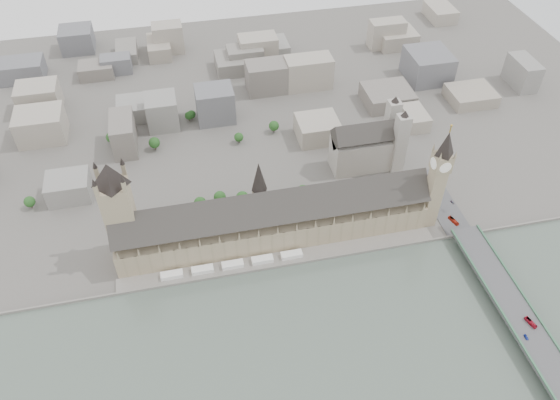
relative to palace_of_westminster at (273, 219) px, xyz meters
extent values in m
plane|color=#595651|center=(0.00, -19.70, -22.71)|extent=(900.00, 900.00, 0.00)
cube|color=slate|center=(0.00, -34.70, -21.21)|extent=(600.00, 1.50, 3.00)
cube|color=slate|center=(0.00, -27.20, -21.71)|extent=(270.00, 15.00, 2.00)
cube|color=white|center=(-90.00, -26.70, -18.71)|extent=(18.00, 7.00, 4.00)
cube|color=white|center=(-65.00, -26.70, -18.71)|extent=(18.00, 7.00, 4.00)
cube|color=white|center=(-40.00, -26.70, -18.71)|extent=(18.00, 7.00, 4.00)
cube|color=white|center=(-15.00, -26.70, -18.71)|extent=(18.00, 7.00, 4.00)
cube|color=white|center=(10.00, -26.70, -18.71)|extent=(18.00, 7.00, 4.00)
cube|color=gray|center=(0.00, 0.30, -10.21)|extent=(265.00, 40.00, 25.00)
cube|color=#312D2B|center=(0.00, 0.30, 12.37)|extent=(265.00, 40.73, 40.73)
cube|color=gray|center=(138.00, -11.70, 8.29)|extent=(12.00, 12.00, 62.00)
cube|color=gray|center=(138.00, -11.70, 47.29)|extent=(14.00, 14.00, 16.00)
cylinder|color=white|center=(145.20, -11.70, 47.29)|extent=(0.60, 10.00, 10.00)
cylinder|color=white|center=(130.80, -11.70, 47.29)|extent=(0.60, 10.00, 10.00)
cylinder|color=white|center=(138.00, -4.50, 47.29)|extent=(10.00, 0.60, 10.00)
cylinder|color=white|center=(138.00, -18.90, 47.29)|extent=(10.00, 0.60, 10.00)
cone|color=black|center=(138.00, -11.70, 66.29)|extent=(17.00, 17.00, 22.00)
cylinder|color=gold|center=(138.00, -11.70, 80.29)|extent=(1.00, 1.00, 6.00)
sphere|color=gold|center=(138.00, -11.70, 83.79)|extent=(2.00, 2.00, 2.00)
cone|color=gray|center=(144.50, -5.20, 59.29)|extent=(2.40, 2.40, 8.00)
cone|color=gray|center=(131.50, -5.20, 59.29)|extent=(2.40, 2.40, 8.00)
cone|color=gray|center=(144.50, -18.20, 59.29)|extent=(2.40, 2.40, 8.00)
cone|color=gray|center=(131.50, -18.20, 59.29)|extent=(2.40, 2.40, 8.00)
cube|color=gray|center=(-122.00, 6.30, 17.29)|extent=(23.00, 23.00, 80.00)
cone|color=black|center=(-122.00, 6.30, 67.29)|extent=(30.00, 30.00, 20.00)
cylinder|color=gray|center=(-10.00, 6.30, 20.29)|extent=(12.00, 12.00, 20.00)
cone|color=black|center=(-10.00, 6.30, 44.29)|extent=(13.00, 13.00, 28.00)
cube|color=#474749|center=(162.00, -107.20, -17.58)|extent=(25.00, 325.00, 10.25)
cube|color=gray|center=(105.00, 75.30, -5.71)|extent=(60.00, 28.00, 34.00)
cube|color=#312D2B|center=(105.00, 75.30, 16.29)|extent=(60.00, 28.28, 28.28)
cube|color=gray|center=(137.00, 87.30, 9.29)|extent=(12.00, 12.00, 64.00)
cube|color=gray|center=(137.00, 63.30, 9.29)|extent=(12.00, 12.00, 64.00)
imported|color=red|center=(155.38, -25.79, -10.84)|extent=(5.97, 11.85, 3.22)
imported|color=red|center=(165.35, -134.28, -10.98)|extent=(5.19, 10.87, 2.95)
imported|color=navy|center=(156.04, -144.49, -11.66)|extent=(2.14, 4.79, 1.60)
imported|color=gray|center=(165.23, -3.06, -11.80)|extent=(2.79, 4.79, 1.30)
camera|label=1|loc=(-63.65, -316.53, 331.43)|focal=35.00mm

